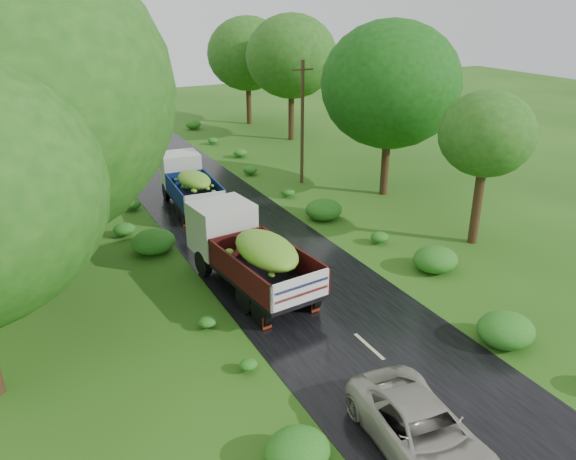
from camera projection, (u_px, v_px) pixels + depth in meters
ground at (457, 425)px, 14.73m from camera, size 120.00×120.00×0.00m
road at (352, 331)px, 18.82m from camera, size 6.50×80.00×0.02m
road_lines at (336, 317)px, 19.63m from camera, size 0.12×69.60×0.00m
truck_near at (247, 249)px, 21.16m from camera, size 3.05×6.85×2.79m
truck_far at (188, 181)px, 29.38m from camera, size 2.43×6.03×2.49m
car at (422, 431)px, 13.60m from camera, size 2.59×4.82×1.29m
utility_pole at (302, 122)px, 32.30m from camera, size 1.25×0.21×7.12m
trees_right at (318, 70)px, 36.85m from camera, size 5.12×31.39×7.89m
shrubs at (245, 230)px, 26.06m from camera, size 11.90×44.00×0.70m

